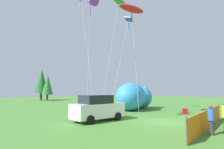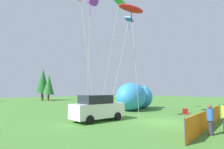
{
  "view_description": "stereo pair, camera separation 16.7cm",
  "coord_description": "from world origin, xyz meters",
  "px_view_note": "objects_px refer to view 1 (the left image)",
  "views": [
    {
      "loc": [
        -12.38,
        -7.53,
        2.44
      ],
      "look_at": [
        -0.69,
        5.14,
        4.02
      ],
      "focal_mm": 28.0,
      "sensor_mm": 36.0,
      "label": 1
    },
    {
      "loc": [
        -12.26,
        -7.65,
        2.44
      ],
      "look_at": [
        -0.69,
        5.14,
        4.02
      ],
      "focal_mm": 28.0,
      "sensor_mm": 36.0,
      "label": 2
    }
  ],
  "objects_px": {
    "kite_blue_box": "(128,21)",
    "spectator_in_grey_shirt": "(211,118)",
    "inflatable_cat": "(134,97)",
    "kite_purple_delta": "(90,2)",
    "folding_chair": "(186,113)",
    "kite_red_lizard": "(132,9)",
    "kite_green_fish": "(119,1)",
    "parked_car": "(98,108)"
  },
  "relations": [
    {
      "from": "folding_chair",
      "to": "inflatable_cat",
      "type": "xyz_separation_m",
      "value": [
        2.32,
        7.66,
        1.04
      ]
    },
    {
      "from": "kite_blue_box",
      "to": "spectator_in_grey_shirt",
      "type": "bearing_deg",
      "value": -115.05
    },
    {
      "from": "parked_car",
      "to": "folding_chair",
      "type": "bearing_deg",
      "value": -35.05
    },
    {
      "from": "kite_purple_delta",
      "to": "kite_blue_box",
      "type": "height_order",
      "value": "kite_blue_box"
    },
    {
      "from": "parked_car",
      "to": "folding_chair",
      "type": "height_order",
      "value": "parked_car"
    },
    {
      "from": "folding_chair",
      "to": "kite_green_fish",
      "type": "distance_m",
      "value": 11.96
    },
    {
      "from": "parked_car",
      "to": "inflatable_cat",
      "type": "height_order",
      "value": "inflatable_cat"
    },
    {
      "from": "folding_chair",
      "to": "kite_red_lizard",
      "type": "height_order",
      "value": "kite_red_lizard"
    },
    {
      "from": "folding_chair",
      "to": "kite_purple_delta",
      "type": "relative_size",
      "value": 0.08
    },
    {
      "from": "inflatable_cat",
      "to": "kite_blue_box",
      "type": "relative_size",
      "value": 0.65
    },
    {
      "from": "inflatable_cat",
      "to": "spectator_in_grey_shirt",
      "type": "distance_m",
      "value": 12.84
    },
    {
      "from": "kite_purple_delta",
      "to": "kite_red_lizard",
      "type": "bearing_deg",
      "value": -35.46
    },
    {
      "from": "parked_car",
      "to": "kite_blue_box",
      "type": "xyz_separation_m",
      "value": [
        6.73,
        2.61,
        9.93
      ]
    },
    {
      "from": "parked_car",
      "to": "kite_purple_delta",
      "type": "xyz_separation_m",
      "value": [
        -0.68,
        0.24,
        8.87
      ]
    },
    {
      "from": "spectator_in_grey_shirt",
      "to": "kite_blue_box",
      "type": "xyz_separation_m",
      "value": [
        4.88,
        10.44,
        10.05
      ]
    },
    {
      "from": "kite_purple_delta",
      "to": "kite_green_fish",
      "type": "bearing_deg",
      "value": -2.87
    },
    {
      "from": "kite_purple_delta",
      "to": "kite_blue_box",
      "type": "relative_size",
      "value": 0.91
    },
    {
      "from": "kite_green_fish",
      "to": "kite_blue_box",
      "type": "bearing_deg",
      "value": 31.34
    },
    {
      "from": "folding_chair",
      "to": "kite_red_lizard",
      "type": "distance_m",
      "value": 10.07
    },
    {
      "from": "kite_red_lizard",
      "to": "kite_blue_box",
      "type": "height_order",
      "value": "kite_blue_box"
    },
    {
      "from": "inflatable_cat",
      "to": "kite_red_lizard",
      "type": "height_order",
      "value": "kite_red_lizard"
    },
    {
      "from": "inflatable_cat",
      "to": "kite_blue_box",
      "type": "distance_m",
      "value": 9.55
    },
    {
      "from": "parked_car",
      "to": "spectator_in_grey_shirt",
      "type": "distance_m",
      "value": 8.04
    },
    {
      "from": "kite_purple_delta",
      "to": "kite_red_lizard",
      "type": "xyz_separation_m",
      "value": [
        2.9,
        -2.07,
        -0.45
      ]
    },
    {
      "from": "spectator_in_grey_shirt",
      "to": "kite_green_fish",
      "type": "relative_size",
      "value": 0.14
    },
    {
      "from": "parked_car",
      "to": "inflatable_cat",
      "type": "distance_m",
      "value": 9.01
    },
    {
      "from": "spectator_in_grey_shirt",
      "to": "kite_purple_delta",
      "type": "relative_size",
      "value": 0.16
    },
    {
      "from": "kite_green_fish",
      "to": "kite_blue_box",
      "type": "relative_size",
      "value": 1.02
    },
    {
      "from": "inflatable_cat",
      "to": "spectator_in_grey_shirt",
      "type": "height_order",
      "value": "inflatable_cat"
    },
    {
      "from": "spectator_in_grey_shirt",
      "to": "kite_blue_box",
      "type": "relative_size",
      "value": 0.14
    },
    {
      "from": "kite_red_lizard",
      "to": "inflatable_cat",
      "type": "bearing_deg",
      "value": 39.15
    },
    {
      "from": "inflatable_cat",
      "to": "kite_purple_delta",
      "type": "relative_size",
      "value": 0.71
    },
    {
      "from": "kite_green_fish",
      "to": "kite_red_lizard",
      "type": "bearing_deg",
      "value": -100.09
    },
    {
      "from": "folding_chair",
      "to": "kite_purple_delta",
      "type": "bearing_deg",
      "value": -83.88
    },
    {
      "from": "kite_blue_box",
      "to": "parked_car",
      "type": "bearing_deg",
      "value": -158.78
    },
    {
      "from": "parked_car",
      "to": "kite_green_fish",
      "type": "bearing_deg",
      "value": 2.81
    },
    {
      "from": "kite_purple_delta",
      "to": "spectator_in_grey_shirt",
      "type": "bearing_deg",
      "value": -72.54
    },
    {
      "from": "kite_red_lizard",
      "to": "kite_blue_box",
      "type": "relative_size",
      "value": 0.86
    },
    {
      "from": "parked_car",
      "to": "folding_chair",
      "type": "xyz_separation_m",
      "value": [
        6.09,
        -4.46,
        -0.49
      ]
    },
    {
      "from": "parked_car",
      "to": "kite_purple_delta",
      "type": "bearing_deg",
      "value": 162.01
    },
    {
      "from": "kite_green_fish",
      "to": "kite_red_lizard",
      "type": "distance_m",
      "value": 2.49
    },
    {
      "from": "kite_purple_delta",
      "to": "kite_red_lizard",
      "type": "distance_m",
      "value": 3.59
    }
  ]
}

